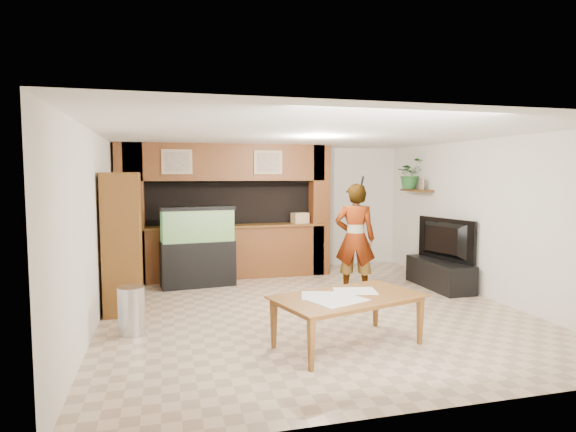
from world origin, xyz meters
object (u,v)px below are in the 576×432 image
object	(u,v)px
television	(440,240)
dining_table	(349,322)
pantry_cabinet	(123,242)
aquarium	(198,247)
person	(355,239)

from	to	relation	value
television	dining_table	bearing A→B (deg)	118.80
pantry_cabinet	dining_table	bearing A→B (deg)	-40.05
aquarium	dining_table	distance (m)	3.91
dining_table	aquarium	bearing A→B (deg)	96.39
person	dining_table	bearing A→B (deg)	87.33
aquarium	television	bearing A→B (deg)	-21.98
aquarium	pantry_cabinet	bearing A→B (deg)	-136.78
television	person	bearing A→B (deg)	76.01
television	person	xyz separation A→B (m)	(-1.62, 0.04, 0.07)
pantry_cabinet	dining_table	xyz separation A→B (m)	(2.67, -2.25, -0.72)
television	dining_table	xyz separation A→B (m)	(-2.68, -2.37, -0.56)
television	dining_table	size ratio (longest dim) A/B	0.76
aquarium	television	xyz separation A→B (m)	(4.17, -1.22, 0.15)
dining_table	pantry_cabinet	bearing A→B (deg)	123.74
pantry_cabinet	aquarium	distance (m)	1.82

